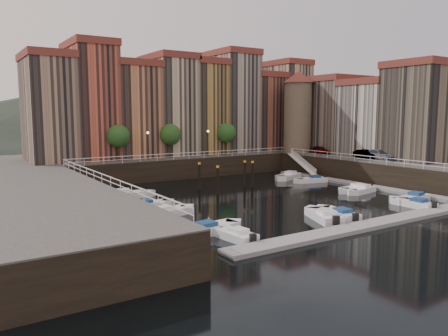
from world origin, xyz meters
TOP-DOWN VIEW (x-y plane):
  - ground at (0.00, 0.00)m, footprint 200.00×200.00m
  - quay_far at (0.00, 26.00)m, footprint 80.00×20.00m
  - quay_right at (28.00, -2.00)m, footprint 20.00×36.00m
  - dock_left at (-16.20, -1.00)m, footprint 2.00×28.00m
  - dock_right at (16.20, -1.00)m, footprint 2.00×28.00m
  - dock_near at (0.00, -17.00)m, footprint 30.00×2.00m
  - mountains at (1.72, 110.00)m, footprint 145.00×100.00m
  - far_terrace at (3.31, 23.50)m, footprint 48.70×10.30m
  - right_terrace at (26.50, 3.80)m, footprint 9.30×24.30m
  - corner_tower at (20.00, 14.50)m, footprint 5.20×5.20m
  - promenade_trees at (-1.33, 18.20)m, footprint 21.20×3.20m
  - street_lamps at (-1.00, 17.20)m, footprint 10.36×0.36m
  - railings at (0.00, 4.88)m, footprint 36.08×34.04m
  - gangway at (17.10, 10.00)m, footprint 2.78×8.32m
  - mooring_pilings at (0.15, 5.48)m, footprint 7.13×4.56m
  - boat_left_0 at (-12.67, -11.28)m, footprint 4.96×2.33m
  - boat_left_2 at (-13.00, -3.86)m, footprint 4.90×2.64m
  - boat_left_3 at (-13.14, 0.41)m, footprint 4.40×1.78m
  - boat_left_4 at (-12.98, 7.09)m, footprint 4.97×2.84m
  - boat_right_0 at (12.77, -12.56)m, footprint 5.08×2.51m
  - boat_right_1 at (12.49, -5.67)m, footprint 4.67×2.39m
  - boat_right_2 at (12.37, -4.73)m, footprint 4.76×2.07m
  - boat_right_3 at (13.21, 3.70)m, footprint 4.67×2.53m
  - boat_right_4 at (12.60, 8.04)m, footprint 5.27×3.51m
  - boat_near_0 at (-12.06, -13.71)m, footprint 2.14×4.57m
  - boat_near_1 at (-1.78, -13.24)m, footprint 3.52×5.22m
  - boat_near_2 at (0.10, -13.28)m, footprint 2.35×4.89m
  - boat_near_3 at (10.42, -14.21)m, footprint 1.87×4.77m
  - car_a at (21.07, 10.18)m, footprint 2.43×4.25m
  - car_b at (21.07, 1.12)m, footprint 2.43×4.34m
  - car_c at (21.83, -0.86)m, footprint 2.70×5.35m

SIDE VIEW (x-z plane):
  - ground at x=0.00m, z-range 0.00..0.00m
  - dock_left at x=-16.20m, z-range 0.00..0.35m
  - dock_right at x=16.20m, z-range 0.00..0.35m
  - dock_near at x=0.00m, z-range 0.00..0.35m
  - boat_left_3 at x=-13.14m, z-range -0.16..0.84m
  - boat_near_0 at x=-12.06m, z-range -0.17..0.86m
  - boat_right_3 at x=13.21m, z-range -0.17..0.87m
  - boat_right_1 at x=12.49m, z-range -0.17..0.88m
  - boat_right_2 at x=12.37m, z-range -0.18..0.90m
  - boat_near_3 at x=10.42m, z-range -0.18..0.91m
  - boat_left_2 at x=-13.00m, z-range -0.18..0.92m
  - boat_near_2 at x=0.10m, z-range -0.18..0.92m
  - boat_left_4 at x=-12.98m, z-range -0.18..0.93m
  - boat_left_0 at x=-12.67m, z-range -0.18..0.94m
  - boat_right_0 at x=12.77m, z-range -0.19..0.95m
  - boat_near_1 at x=-1.78m, z-range -0.19..0.99m
  - boat_right_4 at x=12.60m, z-range -0.19..1.00m
  - quay_far at x=0.00m, z-range 0.00..3.00m
  - quay_right at x=28.00m, z-range 0.00..3.00m
  - mooring_pilings at x=0.15m, z-range -0.24..3.54m
  - gangway at x=17.10m, z-range 0.05..3.78m
  - car_b at x=21.07m, z-range 3.00..4.35m
  - car_a at x=21.07m, z-range 3.00..4.36m
  - car_c at x=21.83m, z-range 3.00..4.49m
  - railings at x=0.00m, z-range 3.53..4.05m
  - street_lamps at x=-1.00m, z-range 3.81..7.99m
  - promenade_trees at x=-1.33m, z-range 3.98..9.18m
  - mountains at x=1.72m, z-range -1.08..16.92m
  - right_terrace at x=26.50m, z-range 2.56..16.56m
  - corner_tower at x=20.00m, z-range 3.29..17.09m
  - far_terrace at x=3.31m, z-range 2.20..19.70m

